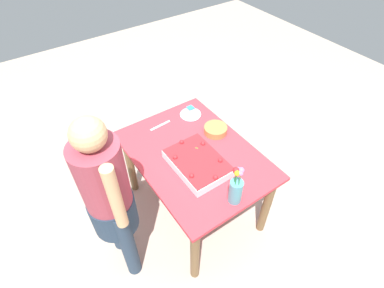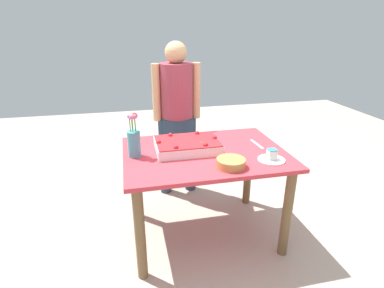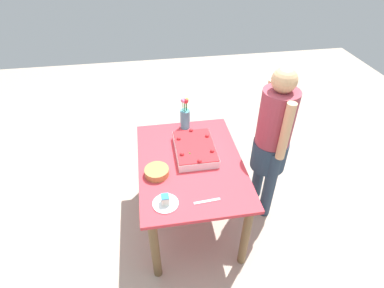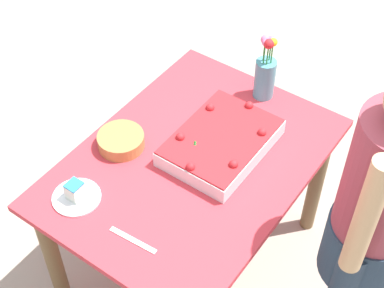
% 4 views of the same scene
% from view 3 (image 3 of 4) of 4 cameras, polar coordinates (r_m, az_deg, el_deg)
% --- Properties ---
extents(ground_plane, '(8.00, 8.00, 0.00)m').
position_cam_3_polar(ground_plane, '(3.06, -0.24, -13.82)').
color(ground_plane, '#B09D8C').
extents(dining_table, '(1.20, 0.87, 0.74)m').
position_cam_3_polar(dining_table, '(2.60, -0.28, -5.57)').
color(dining_table, '#CE343E').
rests_on(dining_table, ground_plane).
extents(sheet_cake, '(0.47, 0.34, 0.10)m').
position_cam_3_polar(sheet_cake, '(2.59, 0.56, -0.91)').
color(sheet_cake, white).
rests_on(sheet_cake, dining_table).
extents(serving_plate_with_slice, '(0.19, 0.19, 0.08)m').
position_cam_3_polar(serving_plate_with_slice, '(2.19, -5.09, -10.87)').
color(serving_plate_with_slice, white).
rests_on(serving_plate_with_slice, dining_table).
extents(cake_knife, '(0.03, 0.20, 0.00)m').
position_cam_3_polar(cake_knife, '(2.22, 2.89, -10.81)').
color(cake_knife, silver).
rests_on(cake_knife, dining_table).
extents(flower_vase, '(0.09, 0.09, 0.32)m').
position_cam_3_polar(flower_vase, '(2.85, -1.33, 5.25)').
color(flower_vase, teal).
rests_on(flower_vase, dining_table).
extents(fruit_bowl, '(0.19, 0.19, 0.06)m').
position_cam_3_polar(fruit_bowl, '(2.40, -6.72, -5.28)').
color(fruit_bowl, '#B07A42').
rests_on(fruit_bowl, dining_table).
extents(person_standing, '(0.45, 0.31, 1.49)m').
position_cam_3_polar(person_standing, '(2.69, 15.11, 1.31)').
color(person_standing, '#27384B').
rests_on(person_standing, ground_plane).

